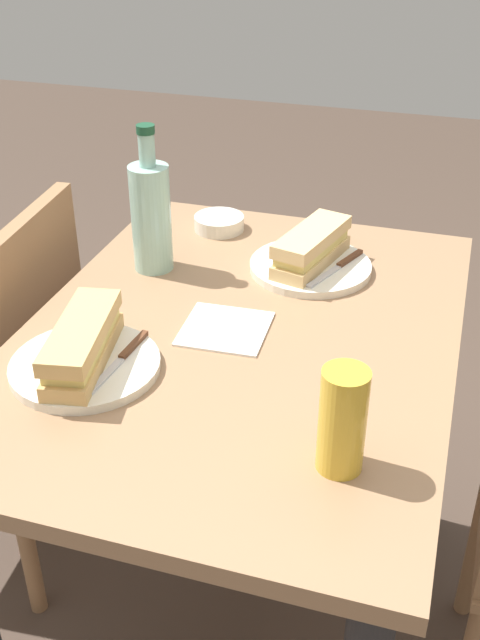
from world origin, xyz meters
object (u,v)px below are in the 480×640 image
at_px(plate_near, 85,366).
at_px(knife_far, 339,266).
at_px(chair_near, 3,375).
at_px(beer_glass, 342,421).
at_px(baguette_sandwich_far, 311,247).
at_px(olive_bowl, 219,223).
at_px(plate_far, 310,267).
at_px(baguette_sandwich_near, 82,343).
at_px(knife_near, 121,358).
at_px(dining_table, 240,399).
at_px(water_bottle, 151,215).

bearing_deg(plate_near, knife_far, 143.57).
xyz_separation_m(chair_near, beer_glass, (0.36, 0.77, 0.34)).
relative_size(baguette_sandwich_far, olive_bowl, 2.03).
distance_m(plate_far, baguette_sandwich_far, 0.04).
bearing_deg(plate_far, baguette_sandwich_near, -31.21).
bearing_deg(knife_near, olive_bowl, -177.97).
height_order(chair_near, baguette_sandwich_far, chair_near).
relative_size(dining_table, baguette_sandwich_near, 4.24).
relative_size(baguette_sandwich_far, water_bottle, 0.76).
distance_m(dining_table, baguette_sandwich_far, 0.32).
distance_m(plate_near, beer_glass, 0.43).
height_order(baguette_sandwich_near, plate_far, baguette_sandwich_near).
height_order(water_bottle, beer_glass, water_bottle).
bearing_deg(water_bottle, beer_glass, 44.64).
bearing_deg(knife_near, water_bottle, -165.82).
bearing_deg(knife_far, beer_glass, 10.87).
xyz_separation_m(baguette_sandwich_near, plate_far, (-0.43, 0.26, -0.04)).
distance_m(chair_near, beer_glass, 0.91).
distance_m(knife_near, plate_far, 0.45).
bearing_deg(olive_bowl, dining_table, 23.30).
bearing_deg(beer_glass, baguette_sandwich_near, -103.64).
height_order(knife_near, water_bottle, water_bottle).
bearing_deg(beer_glass, dining_table, -141.84).
relative_size(chair_near, baguette_sandwich_near, 3.76).
bearing_deg(knife_near, baguette_sandwich_far, 153.03).
height_order(dining_table, plate_near, plate_near).
bearing_deg(baguette_sandwich_far, plate_far, 0.00).
relative_size(beer_glass, olive_bowl, 1.42).
bearing_deg(plate_near, baguette_sandwich_far, 148.79).
bearing_deg(chair_near, baguette_sandwich_far, 104.78).
distance_m(knife_far, beer_glass, 0.54).
relative_size(water_bottle, olive_bowl, 2.66).
bearing_deg(dining_table, water_bottle, -127.18).
distance_m(chair_near, baguette_sandwich_near, 0.54).
relative_size(chair_near, water_bottle, 3.09).
distance_m(chair_near, water_bottle, 0.50).
height_order(plate_near, knife_near, knife_near).
distance_m(knife_near, baguette_sandwich_far, 0.46).
relative_size(plate_near, baguette_sandwich_far, 1.09).
relative_size(dining_table, plate_near, 4.19).
height_order(plate_far, beer_glass, beer_glass).
distance_m(baguette_sandwich_far, water_bottle, 0.30).
relative_size(dining_table, beer_glass, 6.55).
bearing_deg(plate_far, dining_table, -14.66).
relative_size(plate_far, olive_bowl, 2.21).
distance_m(dining_table, knife_far, 0.32).
relative_size(baguette_sandwich_far, knife_far, 1.23).
bearing_deg(dining_table, plate_far, 165.34).
xyz_separation_m(chair_near, baguette_sandwich_near, (0.26, 0.36, 0.31)).
bearing_deg(chair_near, water_bottle, 104.78).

